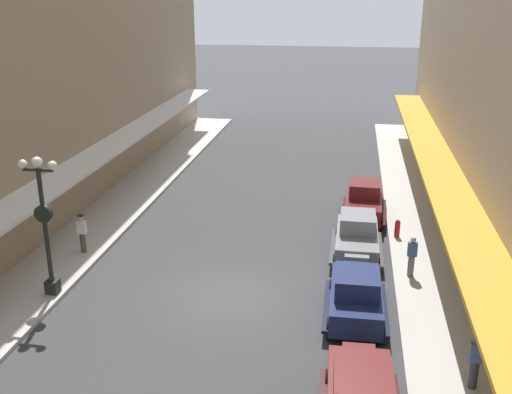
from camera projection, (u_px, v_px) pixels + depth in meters
name	position (u px, v px, depth m)	size (l,w,h in m)	color
ground_plane	(230.00, 297.00, 21.79)	(200.00, 200.00, 0.00)	#38383A
sidewalk_left	(39.00, 280.00, 22.90)	(3.00, 60.00, 0.15)	#B7B5AD
sidewalk_right	(441.00, 312.00, 20.62)	(3.00, 60.00, 0.15)	#B7B5AD
parked_car_0	(356.00, 294.00, 20.04)	(2.17, 4.27, 1.84)	#19234C
parked_car_1	(364.00, 201.00, 28.82)	(2.30, 4.32, 1.84)	#591919
parked_car_2	(357.00, 236.00, 24.72)	(2.15, 4.26, 1.84)	slate
lamp_post_with_clock	(44.00, 221.00, 20.85)	(1.42, 0.44, 5.16)	black
fire_hydrant	(397.00, 228.00, 26.53)	(0.24, 0.24, 0.82)	#B21E19
pedestrian_0	(475.00, 362.00, 16.35)	(0.36, 0.24, 1.64)	#2D2D33
pedestrian_1	(422.00, 152.00, 37.06)	(0.36, 0.28, 1.67)	slate
pedestrian_2	(436.00, 192.00, 29.90)	(0.36, 0.28, 1.67)	#2D2D33
pedestrian_3	(412.00, 256.00, 22.79)	(0.36, 0.24, 1.64)	slate
pedestrian_4	(82.00, 233.00, 24.85)	(0.36, 0.28, 1.67)	#4C4238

